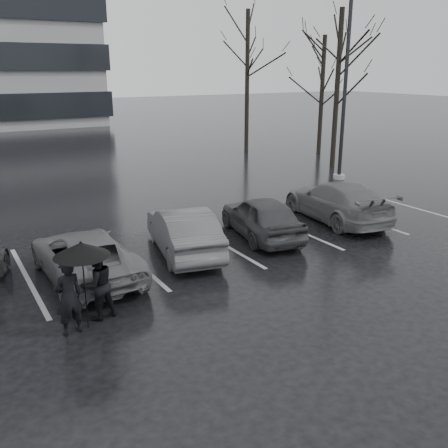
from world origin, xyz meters
TOP-DOWN VIEW (x-y plane):
  - ground at (0.00, 0.00)m, footprint 160.00×160.00m
  - car_main at (2.01, 2.28)m, footprint 2.25×4.10m
  - car_west_a at (-0.75, 2.21)m, footprint 2.25×4.28m
  - car_west_b at (-3.67, 1.87)m, footprint 2.09×4.37m
  - car_east at (5.30, 2.46)m, footprint 2.53×4.92m
  - pedestrian_left at (-4.72, -0.76)m, footprint 0.64×0.48m
  - pedestrian_right at (-4.04, -0.41)m, footprint 0.85×0.72m
  - umbrella at (-4.38, -0.71)m, footprint 1.11×1.11m
  - lamp_post at (10.15, 7.49)m, footprint 0.54×0.54m
  - stall_stripes at (-0.80, 2.50)m, footprint 19.72×5.00m
  - tree_east at (12.00, 10.00)m, footprint 0.26×0.26m
  - tree_ne at (14.50, 14.00)m, footprint 0.26×0.26m
  - tree_north at (11.00, 17.00)m, footprint 0.26×0.26m

SIDE VIEW (x-z plane):
  - ground at x=0.00m, z-range 0.00..0.00m
  - stall_stripes at x=-0.80m, z-range 0.00..0.00m
  - car_west_b at x=-3.67m, z-range 0.00..1.20m
  - car_main at x=2.01m, z-range 0.00..1.32m
  - car_west_a at x=-0.75m, z-range 0.00..1.34m
  - car_east at x=5.30m, z-range 0.00..1.36m
  - pedestrian_right at x=-4.04m, z-range 0.00..1.55m
  - pedestrian_left at x=-4.72m, z-range 0.00..1.58m
  - umbrella at x=-4.38m, z-range 0.77..2.66m
  - tree_ne at x=14.50m, z-range 0.00..7.00m
  - tree_east at x=12.00m, z-range 0.00..8.00m
  - tree_north at x=11.00m, z-range 0.00..8.50m
  - lamp_post at x=10.15m, z-range -0.42..9.51m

